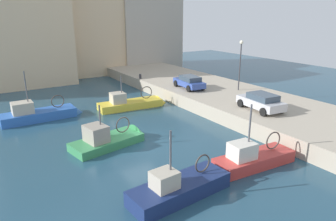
{
  "coord_description": "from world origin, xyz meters",
  "views": [
    {
      "loc": [
        -9.05,
        -17.6,
        8.56
      ],
      "look_at": [
        3.45,
        1.93,
        1.2
      ],
      "focal_mm": 33.11,
      "sensor_mm": 36.0,
      "label": 1
    }
  ],
  "objects_px": {
    "fishing_boat_green": "(112,142)",
    "parked_car_silver": "(261,101)",
    "fishing_boat_yellow": "(134,106)",
    "quay_streetlamp": "(240,57)",
    "fishing_boat_blue": "(43,117)",
    "fishing_boat_navy": "(185,192)",
    "mooring_bollard_north": "(140,76)",
    "fishing_boat_red": "(257,162)",
    "parked_car_blue": "(189,82)"
  },
  "relations": [
    {
      "from": "fishing_boat_green",
      "to": "fishing_boat_blue",
      "type": "xyz_separation_m",
      "value": [
        -2.88,
        8.04,
        -0.02
      ]
    },
    {
      "from": "fishing_boat_green",
      "to": "quay_streetlamp",
      "type": "bearing_deg",
      "value": 11.89
    },
    {
      "from": "fishing_boat_green",
      "to": "parked_car_blue",
      "type": "distance_m",
      "value": 12.86
    },
    {
      "from": "fishing_boat_navy",
      "to": "fishing_boat_red",
      "type": "bearing_deg",
      "value": 2.35
    },
    {
      "from": "quay_streetlamp",
      "to": "parked_car_blue",
      "type": "bearing_deg",
      "value": 139.31
    },
    {
      "from": "parked_car_blue",
      "to": "quay_streetlamp",
      "type": "bearing_deg",
      "value": -40.69
    },
    {
      "from": "fishing_boat_navy",
      "to": "parked_car_silver",
      "type": "xyz_separation_m",
      "value": [
        10.85,
        4.92,
        1.8
      ]
    },
    {
      "from": "fishing_boat_yellow",
      "to": "parked_car_blue",
      "type": "xyz_separation_m",
      "value": [
        6.01,
        -0.62,
        1.75
      ]
    },
    {
      "from": "fishing_boat_blue",
      "to": "parked_car_blue",
      "type": "height_order",
      "value": "fishing_boat_blue"
    },
    {
      "from": "fishing_boat_yellow",
      "to": "quay_streetlamp",
      "type": "height_order",
      "value": "quay_streetlamp"
    },
    {
      "from": "fishing_boat_red",
      "to": "fishing_boat_yellow",
      "type": "xyz_separation_m",
      "value": [
        -0.94,
        14.27,
        -0.03
      ]
    },
    {
      "from": "fishing_boat_blue",
      "to": "quay_streetlamp",
      "type": "bearing_deg",
      "value": -15.59
    },
    {
      "from": "fishing_boat_yellow",
      "to": "quay_streetlamp",
      "type": "xyz_separation_m",
      "value": [
        9.71,
        -3.8,
        4.33
      ]
    },
    {
      "from": "parked_car_silver",
      "to": "parked_car_blue",
      "type": "bearing_deg",
      "value": 92.43
    },
    {
      "from": "quay_streetlamp",
      "to": "fishing_boat_red",
      "type": "bearing_deg",
      "value": -129.96
    },
    {
      "from": "fishing_boat_green",
      "to": "parked_car_silver",
      "type": "height_order",
      "value": "fishing_boat_green"
    },
    {
      "from": "fishing_boat_navy",
      "to": "fishing_boat_blue",
      "type": "height_order",
      "value": "fishing_boat_blue"
    },
    {
      "from": "parked_car_blue",
      "to": "fishing_boat_blue",
      "type": "bearing_deg",
      "value": 172.87
    },
    {
      "from": "fishing_boat_green",
      "to": "mooring_bollard_north",
      "type": "bearing_deg",
      "value": 55.38
    },
    {
      "from": "fishing_boat_red",
      "to": "quay_streetlamp",
      "type": "height_order",
      "value": "quay_streetlamp"
    },
    {
      "from": "fishing_boat_blue",
      "to": "quay_streetlamp",
      "type": "distance_m",
      "value": 18.84
    },
    {
      "from": "parked_car_blue",
      "to": "mooring_bollard_north",
      "type": "xyz_separation_m",
      "value": [
        -1.95,
        6.94,
        -0.39
      ]
    },
    {
      "from": "fishing_boat_navy",
      "to": "parked_car_silver",
      "type": "distance_m",
      "value": 12.05
    },
    {
      "from": "fishing_boat_yellow",
      "to": "fishing_boat_navy",
      "type": "bearing_deg",
      "value": -107.11
    },
    {
      "from": "fishing_boat_red",
      "to": "parked_car_blue",
      "type": "relative_size",
      "value": 1.47
    },
    {
      "from": "fishing_boat_yellow",
      "to": "parked_car_blue",
      "type": "bearing_deg",
      "value": -5.84
    },
    {
      "from": "quay_streetlamp",
      "to": "mooring_bollard_north",
      "type": "bearing_deg",
      "value": 119.17
    },
    {
      "from": "fishing_boat_navy",
      "to": "fishing_boat_yellow",
      "type": "bearing_deg",
      "value": 72.89
    },
    {
      "from": "fishing_boat_yellow",
      "to": "parked_car_silver",
      "type": "relative_size",
      "value": 1.7
    },
    {
      "from": "fishing_boat_green",
      "to": "fishing_boat_blue",
      "type": "distance_m",
      "value": 8.54
    },
    {
      "from": "fishing_boat_blue",
      "to": "parked_car_blue",
      "type": "xyz_separation_m",
      "value": [
        13.96,
        -1.75,
        1.72
      ]
    },
    {
      "from": "fishing_boat_red",
      "to": "mooring_bollard_north",
      "type": "xyz_separation_m",
      "value": [
        3.12,
        20.59,
        1.33
      ]
    },
    {
      "from": "parked_car_silver",
      "to": "fishing_boat_navy",
      "type": "bearing_deg",
      "value": -155.6
    },
    {
      "from": "fishing_boat_green",
      "to": "quay_streetlamp",
      "type": "relative_size",
      "value": 1.2
    },
    {
      "from": "fishing_boat_green",
      "to": "quay_streetlamp",
      "type": "distance_m",
      "value": 15.71
    },
    {
      "from": "fishing_boat_blue",
      "to": "fishing_boat_green",
      "type": "bearing_deg",
      "value": -70.31
    },
    {
      "from": "fishing_boat_green",
      "to": "fishing_boat_yellow",
      "type": "distance_m",
      "value": 8.57
    },
    {
      "from": "fishing_boat_navy",
      "to": "parked_car_silver",
      "type": "bearing_deg",
      "value": 24.4
    },
    {
      "from": "fishing_boat_green",
      "to": "fishing_boat_navy",
      "type": "bearing_deg",
      "value": -85.39
    },
    {
      "from": "fishing_boat_blue",
      "to": "mooring_bollard_north",
      "type": "height_order",
      "value": "fishing_boat_blue"
    },
    {
      "from": "fishing_boat_green",
      "to": "parked_car_silver",
      "type": "relative_size",
      "value": 1.45
    },
    {
      "from": "fishing_boat_blue",
      "to": "mooring_bollard_north",
      "type": "bearing_deg",
      "value": 23.36
    },
    {
      "from": "fishing_boat_yellow",
      "to": "parked_car_blue",
      "type": "relative_size",
      "value": 1.7
    },
    {
      "from": "fishing_boat_red",
      "to": "fishing_boat_yellow",
      "type": "bearing_deg",
      "value": 93.77
    },
    {
      "from": "fishing_boat_navy",
      "to": "parked_car_blue",
      "type": "distance_m",
      "value": 17.47
    },
    {
      "from": "fishing_boat_navy",
      "to": "fishing_boat_blue",
      "type": "xyz_separation_m",
      "value": [
        -3.49,
        15.62,
        0.04
      ]
    },
    {
      "from": "parked_car_silver",
      "to": "mooring_bollard_north",
      "type": "bearing_deg",
      "value": 98.33
    },
    {
      "from": "fishing_boat_navy",
      "to": "mooring_bollard_north",
      "type": "height_order",
      "value": "fishing_boat_navy"
    },
    {
      "from": "fishing_boat_navy",
      "to": "parked_car_silver",
      "type": "height_order",
      "value": "fishing_boat_navy"
    },
    {
      "from": "parked_car_silver",
      "to": "fishing_boat_red",
      "type": "bearing_deg",
      "value": -139.22
    }
  ]
}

